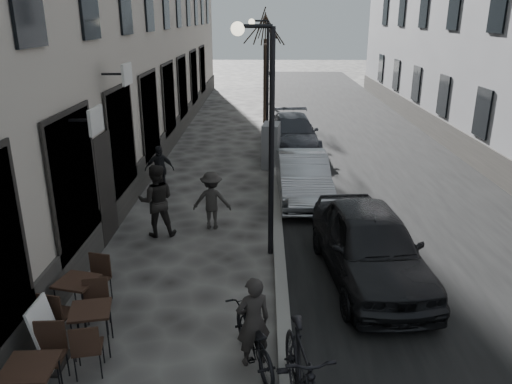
{
  "coord_description": "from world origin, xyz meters",
  "views": [
    {
      "loc": [
        -0.18,
        -4.44,
        5.19
      ],
      "look_at": [
        -0.32,
        5.15,
        1.8
      ],
      "focal_mm": 35.0,
      "sensor_mm": 36.0,
      "label": 1
    }
  ],
  "objects_px": {
    "streetlamp_far": "(264,65)",
    "car_far": "(292,133)",
    "tree_far": "(265,25)",
    "bistro_set_c": "(78,296)",
    "pedestrian_mid": "(212,200)",
    "bicycle": "(253,338)",
    "pedestrian_near": "(157,201)",
    "pedestrian_far": "(159,170)",
    "bistro_set_b": "(92,325)",
    "utility_cabinet": "(271,145)",
    "sign_board": "(49,340)",
    "car_mid": "(303,177)",
    "moped": "(302,377)",
    "streetlamp_near": "(264,118)",
    "tree_near": "(266,28)",
    "car_near": "(370,245)"
  },
  "relations": [
    {
      "from": "streetlamp_far",
      "to": "car_far",
      "type": "distance_m",
      "value": 3.75
    },
    {
      "from": "tree_far",
      "to": "car_far",
      "type": "distance_m",
      "value": 12.29
    },
    {
      "from": "bistro_set_c",
      "to": "pedestrian_mid",
      "type": "relative_size",
      "value": 1.09
    },
    {
      "from": "bicycle",
      "to": "pedestrian_near",
      "type": "height_order",
      "value": "pedestrian_near"
    },
    {
      "from": "pedestrian_far",
      "to": "streetlamp_far",
      "type": "bearing_deg",
      "value": 58.47
    },
    {
      "from": "pedestrian_mid",
      "to": "pedestrian_far",
      "type": "height_order",
      "value": "pedestrian_mid"
    },
    {
      "from": "pedestrian_far",
      "to": "car_far",
      "type": "relative_size",
      "value": 0.31
    },
    {
      "from": "tree_far",
      "to": "car_far",
      "type": "bearing_deg",
      "value": -84.58
    },
    {
      "from": "pedestrian_mid",
      "to": "pedestrian_far",
      "type": "relative_size",
      "value": 1.0
    },
    {
      "from": "bistro_set_b",
      "to": "utility_cabinet",
      "type": "relative_size",
      "value": 1.01
    },
    {
      "from": "utility_cabinet",
      "to": "car_far",
      "type": "xyz_separation_m",
      "value": [
        0.9,
        2.35,
        -0.09
      ]
    },
    {
      "from": "sign_board",
      "to": "pedestrian_mid",
      "type": "xyz_separation_m",
      "value": [
        2.01,
        5.42,
        0.31
      ]
    },
    {
      "from": "pedestrian_near",
      "to": "utility_cabinet",
      "type": "bearing_deg",
      "value": -125.33
    },
    {
      "from": "tree_far",
      "to": "car_mid",
      "type": "relative_size",
      "value": 1.38
    },
    {
      "from": "pedestrian_far",
      "to": "moped",
      "type": "height_order",
      "value": "pedestrian_far"
    },
    {
      "from": "pedestrian_mid",
      "to": "sign_board",
      "type": "bearing_deg",
      "value": 69.94
    },
    {
      "from": "pedestrian_far",
      "to": "streetlamp_near",
      "type": "bearing_deg",
      "value": -61.87
    },
    {
      "from": "bistro_set_c",
      "to": "car_far",
      "type": "bearing_deg",
      "value": 83.35
    },
    {
      "from": "tree_near",
      "to": "pedestrian_near",
      "type": "distance_m",
      "value": 14.76
    },
    {
      "from": "streetlamp_far",
      "to": "sign_board",
      "type": "xyz_separation_m",
      "value": [
        -3.32,
        -15.97,
        -2.71
      ]
    },
    {
      "from": "tree_near",
      "to": "bistro_set_c",
      "type": "bearing_deg",
      "value": -100.76
    },
    {
      "from": "bistro_set_c",
      "to": "moped",
      "type": "height_order",
      "value": "moped"
    },
    {
      "from": "streetlamp_near",
      "to": "bistro_set_b",
      "type": "relative_size",
      "value": 3.18
    },
    {
      "from": "streetlamp_far",
      "to": "bistro_set_b",
      "type": "relative_size",
      "value": 3.18
    },
    {
      "from": "tree_far",
      "to": "car_far",
      "type": "height_order",
      "value": "tree_far"
    },
    {
      "from": "car_mid",
      "to": "car_near",
      "type": "bearing_deg",
      "value": -79.37
    },
    {
      "from": "bistro_set_c",
      "to": "utility_cabinet",
      "type": "xyz_separation_m",
      "value": [
        3.57,
        9.78,
        0.31
      ]
    },
    {
      "from": "streetlamp_far",
      "to": "car_far",
      "type": "bearing_deg",
      "value": -65.61
    },
    {
      "from": "sign_board",
      "to": "moped",
      "type": "height_order",
      "value": "moped"
    },
    {
      "from": "tree_near",
      "to": "bicycle",
      "type": "relative_size",
      "value": 3.25
    },
    {
      "from": "car_mid",
      "to": "moped",
      "type": "relative_size",
      "value": 1.88
    },
    {
      "from": "tree_near",
      "to": "tree_far",
      "type": "xyz_separation_m",
      "value": [
        0.0,
        6.0,
        0.0
      ]
    },
    {
      "from": "bistro_set_c",
      "to": "bistro_set_b",
      "type": "bearing_deg",
      "value": -45.2
    },
    {
      "from": "pedestrian_near",
      "to": "pedestrian_far",
      "type": "height_order",
      "value": "pedestrian_near"
    },
    {
      "from": "pedestrian_mid",
      "to": "tree_near",
      "type": "bearing_deg",
      "value": -95.57
    },
    {
      "from": "pedestrian_far",
      "to": "moped",
      "type": "bearing_deg",
      "value": -77.4
    },
    {
      "from": "streetlamp_near",
      "to": "bistro_set_b",
      "type": "bearing_deg",
      "value": -127.51
    },
    {
      "from": "tree_far",
      "to": "bistro_set_c",
      "type": "height_order",
      "value": "tree_far"
    },
    {
      "from": "tree_far",
      "to": "utility_cabinet",
      "type": "xyz_separation_m",
      "value": [
        0.2,
        -13.94,
        -3.87
      ]
    },
    {
      "from": "tree_near",
      "to": "pedestrian_mid",
      "type": "height_order",
      "value": "tree_near"
    },
    {
      "from": "streetlamp_far",
      "to": "sign_board",
      "type": "height_order",
      "value": "streetlamp_far"
    },
    {
      "from": "bistro_set_b",
      "to": "bicycle",
      "type": "bearing_deg",
      "value": -17.91
    },
    {
      "from": "bicycle",
      "to": "car_mid",
      "type": "height_order",
      "value": "car_mid"
    },
    {
      "from": "tree_far",
      "to": "bicycle",
      "type": "relative_size",
      "value": 3.25
    },
    {
      "from": "tree_near",
      "to": "pedestrian_near",
      "type": "bearing_deg",
      "value": -100.88
    },
    {
      "from": "utility_cabinet",
      "to": "pedestrian_near",
      "type": "xyz_separation_m",
      "value": [
        -2.89,
        -6.08,
        0.13
      ]
    },
    {
      "from": "car_near",
      "to": "moped",
      "type": "relative_size",
      "value": 2.05
    },
    {
      "from": "car_mid",
      "to": "tree_near",
      "type": "bearing_deg",
      "value": 94.32
    },
    {
      "from": "streetlamp_near",
      "to": "car_near",
      "type": "bearing_deg",
      "value": -27.64
    },
    {
      "from": "bistro_set_c",
      "to": "sign_board",
      "type": "relative_size",
      "value": 1.48
    }
  ]
}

